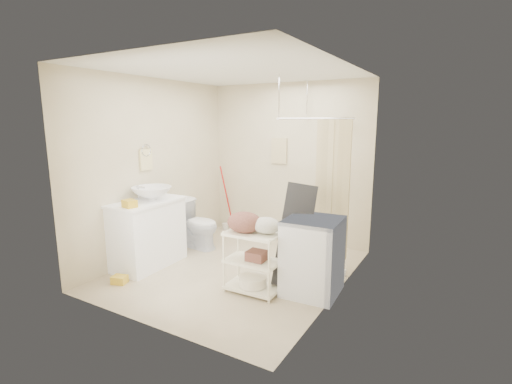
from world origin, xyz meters
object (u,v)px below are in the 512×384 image
at_px(laundry_rack, 253,257).
at_px(vanity, 148,233).
at_px(toilet, 197,224).
at_px(washing_machine, 313,256).

bearing_deg(laundry_rack, vanity, 178.86).
bearing_deg(laundry_rack, toilet, 148.11).
distance_m(washing_machine, laundry_rack, 0.70).
height_order(washing_machine, laundry_rack, washing_machine).
distance_m(toilet, washing_machine, 2.26).
bearing_deg(vanity, toilet, 80.92).
bearing_deg(toilet, vanity, 177.41).
height_order(vanity, toilet, vanity).
height_order(vanity, laundry_rack, vanity).
xyz_separation_m(toilet, washing_machine, (2.18, -0.59, 0.07)).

